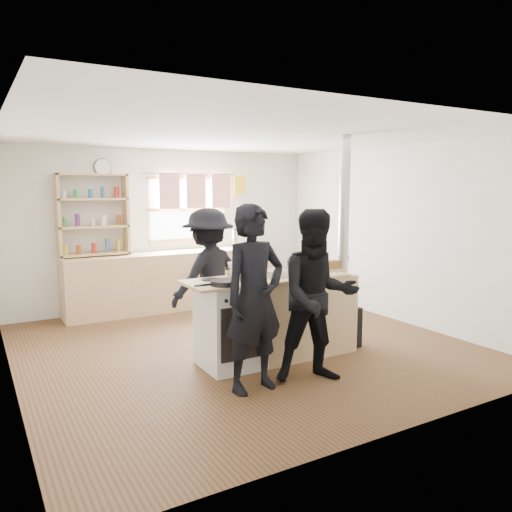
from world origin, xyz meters
name	(u,v)px	position (x,y,z in m)	size (l,w,h in m)	color
ground	(243,346)	(0.00, 0.00, -0.01)	(5.00, 5.00, 0.01)	brown
back_counter	(176,280)	(0.00, 2.22, 0.45)	(3.40, 0.55, 0.90)	tan
shelving_unit	(93,214)	(-1.20, 2.34, 1.51)	(1.00, 0.28, 1.20)	tan
thermos	(235,239)	(1.07, 2.22, 1.05)	(0.10, 0.10, 0.30)	silver
cooking_island	(278,317)	(0.14, -0.55, 0.47)	(1.97, 0.64, 0.93)	white
skillet_greens	(224,282)	(-0.61, -0.73, 0.96)	(0.28, 0.28, 0.05)	black
roast_tray	(277,273)	(0.12, -0.56, 0.97)	(0.37, 0.32, 0.07)	silver
stockpot_stove	(239,271)	(-0.31, -0.48, 1.02)	(0.24, 0.24, 0.20)	#B9B9BC
stockpot_counter	(304,263)	(0.59, -0.42, 1.03)	(0.29, 0.29, 0.22)	#B9B9BC
bread_board	(330,266)	(0.87, -0.56, 0.98)	(0.32, 0.26, 0.12)	tan
flue_heater	(342,293)	(1.04, -0.59, 0.65)	(0.35, 0.35, 2.50)	black
person_near_left	(254,299)	(-0.53, -1.21, 0.88)	(0.64, 0.42, 1.75)	black
person_near_right	(318,296)	(0.11, -1.32, 0.85)	(0.82, 0.64, 1.70)	black
person_far	(208,276)	(-0.28, 0.35, 0.83)	(1.07, 0.61, 1.65)	black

